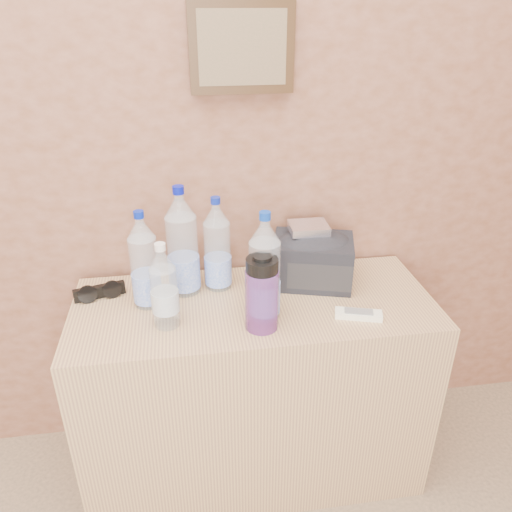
{
  "coord_description": "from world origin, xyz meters",
  "views": [
    {
      "loc": [
        0.17,
        0.47,
        1.52
      ],
      "look_at": [
        0.36,
        1.71,
        0.87
      ],
      "focal_mm": 35.0,
      "sensor_mm": 36.0,
      "label": 1
    }
  ],
  "objects_px": {
    "pet_large_b": "(182,247)",
    "toiletry_bag": "(313,258)",
    "pet_large_a": "(145,265)",
    "foil_packet": "(309,228)",
    "pet_large_c": "(217,249)",
    "sunglasses": "(100,292)",
    "dresser": "(254,389)",
    "pet_large_d": "(264,272)",
    "ac_remote": "(358,314)",
    "nalgene_bottle": "(262,293)",
    "pet_small": "(164,290)"
  },
  "relations": [
    {
      "from": "pet_small",
      "to": "ac_remote",
      "type": "distance_m",
      "value": 0.56
    },
    {
      "from": "pet_large_b",
      "to": "pet_large_d",
      "type": "distance_m",
      "value": 0.29
    },
    {
      "from": "pet_small",
      "to": "pet_large_d",
      "type": "bearing_deg",
      "value": 0.79
    },
    {
      "from": "pet_large_a",
      "to": "pet_large_d",
      "type": "relative_size",
      "value": 0.93
    },
    {
      "from": "toiletry_bag",
      "to": "foil_packet",
      "type": "relative_size",
      "value": 2.08
    },
    {
      "from": "dresser",
      "to": "toiletry_bag",
      "type": "height_order",
      "value": "toiletry_bag"
    },
    {
      "from": "pet_large_a",
      "to": "pet_large_d",
      "type": "distance_m",
      "value": 0.36
    },
    {
      "from": "pet_small",
      "to": "pet_large_c",
      "type": "bearing_deg",
      "value": 49.6
    },
    {
      "from": "pet_large_b",
      "to": "pet_large_c",
      "type": "height_order",
      "value": "pet_large_b"
    },
    {
      "from": "pet_large_d",
      "to": "ac_remote",
      "type": "relative_size",
      "value": 2.4
    },
    {
      "from": "pet_large_b",
      "to": "toiletry_bag",
      "type": "height_order",
      "value": "pet_large_b"
    },
    {
      "from": "foil_packet",
      "to": "sunglasses",
      "type": "bearing_deg",
      "value": -178.28
    },
    {
      "from": "toiletry_bag",
      "to": "foil_packet",
      "type": "distance_m",
      "value": 0.1
    },
    {
      "from": "pet_small",
      "to": "foil_packet",
      "type": "bearing_deg",
      "value": 23.56
    },
    {
      "from": "pet_large_b",
      "to": "nalgene_bottle",
      "type": "distance_m",
      "value": 0.32
    },
    {
      "from": "pet_small",
      "to": "toiletry_bag",
      "type": "height_order",
      "value": "pet_small"
    },
    {
      "from": "pet_large_b",
      "to": "foil_packet",
      "type": "distance_m",
      "value": 0.4
    },
    {
      "from": "pet_large_a",
      "to": "pet_small",
      "type": "bearing_deg",
      "value": -64.63
    },
    {
      "from": "pet_large_b",
      "to": "pet_large_a",
      "type": "bearing_deg",
      "value": -151.79
    },
    {
      "from": "dresser",
      "to": "sunglasses",
      "type": "bearing_deg",
      "value": 167.72
    },
    {
      "from": "pet_large_a",
      "to": "pet_large_b",
      "type": "xyz_separation_m",
      "value": [
        0.11,
        0.06,
        0.02
      ]
    },
    {
      "from": "nalgene_bottle",
      "to": "toiletry_bag",
      "type": "height_order",
      "value": "nalgene_bottle"
    },
    {
      "from": "pet_large_b",
      "to": "toiletry_bag",
      "type": "distance_m",
      "value": 0.42
    },
    {
      "from": "sunglasses",
      "to": "ac_remote",
      "type": "xyz_separation_m",
      "value": [
        0.76,
        -0.23,
        -0.01
      ]
    },
    {
      "from": "foil_packet",
      "to": "pet_large_d",
      "type": "bearing_deg",
      "value": -131.82
    },
    {
      "from": "pet_large_c",
      "to": "pet_large_d",
      "type": "xyz_separation_m",
      "value": [
        0.12,
        -0.19,
        0.01
      ]
    },
    {
      "from": "pet_large_d",
      "to": "toiletry_bag",
      "type": "relative_size",
      "value": 1.3
    },
    {
      "from": "nalgene_bottle",
      "to": "ac_remote",
      "type": "relative_size",
      "value": 1.67
    },
    {
      "from": "nalgene_bottle",
      "to": "pet_large_d",
      "type": "bearing_deg",
      "value": 73.77
    },
    {
      "from": "pet_large_a",
      "to": "foil_packet",
      "type": "height_order",
      "value": "pet_large_a"
    },
    {
      "from": "nalgene_bottle",
      "to": "ac_remote",
      "type": "xyz_separation_m",
      "value": [
        0.29,
        0.0,
        -0.1
      ]
    },
    {
      "from": "pet_large_c",
      "to": "foil_packet",
      "type": "bearing_deg",
      "value": 1.28
    },
    {
      "from": "pet_small",
      "to": "sunglasses",
      "type": "relative_size",
      "value": 1.64
    },
    {
      "from": "ac_remote",
      "to": "foil_packet",
      "type": "distance_m",
      "value": 0.32
    },
    {
      "from": "pet_large_c",
      "to": "nalgene_bottle",
      "type": "bearing_deg",
      "value": -67.58
    },
    {
      "from": "nalgene_bottle",
      "to": "ac_remote",
      "type": "height_order",
      "value": "nalgene_bottle"
    },
    {
      "from": "toiletry_bag",
      "to": "foil_packet",
      "type": "height_order",
      "value": "foil_packet"
    },
    {
      "from": "pet_small",
      "to": "foil_packet",
      "type": "relative_size",
      "value": 2.12
    },
    {
      "from": "pet_small",
      "to": "toiletry_bag",
      "type": "xyz_separation_m",
      "value": [
        0.47,
        0.18,
        -0.03
      ]
    },
    {
      "from": "dresser",
      "to": "pet_large_c",
      "type": "xyz_separation_m",
      "value": [
        -0.1,
        0.12,
        0.48
      ]
    },
    {
      "from": "pet_large_c",
      "to": "sunglasses",
      "type": "relative_size",
      "value": 1.96
    },
    {
      "from": "dresser",
      "to": "toiletry_bag",
      "type": "distance_m",
      "value": 0.49
    },
    {
      "from": "dresser",
      "to": "pet_large_b",
      "type": "bearing_deg",
      "value": 153.14
    },
    {
      "from": "pet_large_a",
      "to": "ac_remote",
      "type": "distance_m",
      "value": 0.64
    },
    {
      "from": "dresser",
      "to": "nalgene_bottle",
      "type": "xyz_separation_m",
      "value": [
        0.0,
        -0.13,
        0.46
      ]
    },
    {
      "from": "nalgene_bottle",
      "to": "sunglasses",
      "type": "xyz_separation_m",
      "value": [
        -0.47,
        0.23,
        -0.09
      ]
    },
    {
      "from": "pet_small",
      "to": "ac_remote",
      "type": "bearing_deg",
      "value": -5.05
    },
    {
      "from": "nalgene_bottle",
      "to": "toiletry_bag",
      "type": "distance_m",
      "value": 0.31
    },
    {
      "from": "pet_large_c",
      "to": "sunglasses",
      "type": "height_order",
      "value": "pet_large_c"
    },
    {
      "from": "pet_large_a",
      "to": "sunglasses",
      "type": "xyz_separation_m",
      "value": [
        -0.15,
        0.06,
        -0.11
      ]
    }
  ]
}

